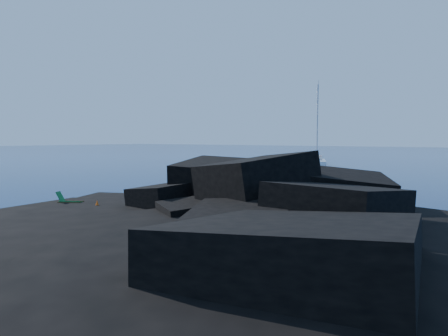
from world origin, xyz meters
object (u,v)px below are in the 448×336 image
Objects in this scene: sunbather at (104,210)px; marker_cone at (97,205)px; sailboat at (317,165)px; deck_chair at (71,199)px.

marker_cone reaches higher than sunbather.
marker_cone is at bearing 143.35° from sunbather.
sailboat is 7.38× the size of sunbather.
deck_chair is (5.75, -49.02, 0.84)m from sailboat.
sailboat is 49.37m from deck_chair.
marker_cone is at bearing -105.10° from sailboat.
sunbather is 1.30m from marker_cone.
sailboat reaches higher than marker_cone.
marker_cone is (7.97, -48.92, 0.64)m from sailboat.
deck_chair is 2.49× the size of marker_cone.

